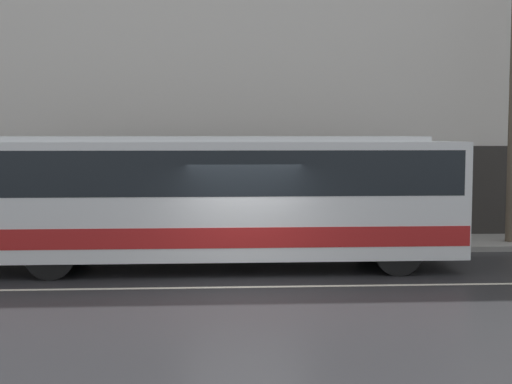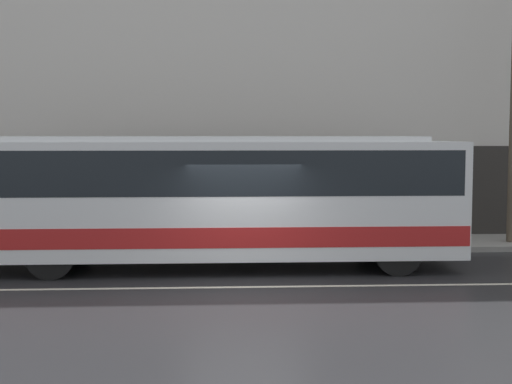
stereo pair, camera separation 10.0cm
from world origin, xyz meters
name	(u,v)px [view 2 (the right image)]	position (x,y,z in m)	size (l,w,h in m)	color
ground_plane	(246,287)	(0.00, 0.00, 0.00)	(60.00, 60.00, 0.00)	#262628
sidewalk	(238,245)	(0.00, 5.22, 0.07)	(60.00, 2.43, 0.15)	gray
building_facade	(237,23)	(0.00, 6.58, 6.37)	(60.00, 0.35, 13.17)	silver
lane_stripe	(246,287)	(0.00, 0.00, 0.00)	(54.00, 0.14, 0.01)	beige
transit_bus	(209,194)	(-0.78, 2.15, 1.75)	(11.67, 2.57, 3.10)	white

